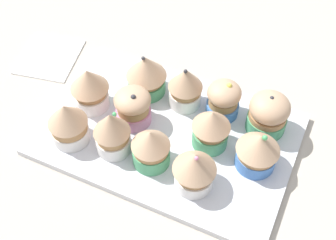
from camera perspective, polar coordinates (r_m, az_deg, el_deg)
name	(u,v)px	position (r cm, az deg, el deg)	size (l,w,h in cm)	color
ground_plane	(168,142)	(73.28, 0.00, -2.78)	(180.00, 180.00, 3.00)	#B2A899
baking_tray	(168,134)	(71.58, 0.00, -1.80)	(39.13, 25.68, 1.20)	silver
cupcake_0	(268,113)	(70.61, 12.51, 0.82)	(6.25, 6.25, 7.19)	#4C9E6B
cupcake_1	(223,99)	(71.58, 6.99, 2.63)	(5.38, 5.38, 6.77)	#477AC6
cupcake_2	(185,86)	(71.99, 2.18, 4.25)	(5.55, 5.55, 7.90)	white
cupcake_3	(146,74)	(73.97, -2.74, 5.81)	(6.67, 6.67, 7.76)	#4C9E6B
cupcake_4	(258,149)	(66.07, 11.26, -3.64)	(6.38, 6.38, 7.13)	#477AC6
cupcake_5	(211,128)	(67.13, 5.44, -0.98)	(5.81, 5.81, 7.29)	#4C9E6B
cupcake_6	(133,106)	(70.30, -4.45, 1.71)	(5.76, 5.76, 6.66)	pink
cupcake_7	(90,87)	(72.69, -9.80, 4.12)	(6.15, 6.15, 7.87)	white
cupcake_8	(194,169)	(62.74, 3.35, -6.16)	(6.20, 6.20, 7.49)	white
cupcake_9	(150,147)	(65.12, -2.25, -3.37)	(5.70, 5.70, 7.04)	#4C9E6B
cupcake_10	(112,132)	(66.43, -7.07, -1.48)	(5.52, 5.52, 8.27)	white
cupcake_11	(68,122)	(68.89, -12.50, -0.29)	(6.01, 6.01, 7.70)	white
napkin	(49,56)	(86.71, -14.70, 7.80)	(10.02, 11.29, 0.60)	white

